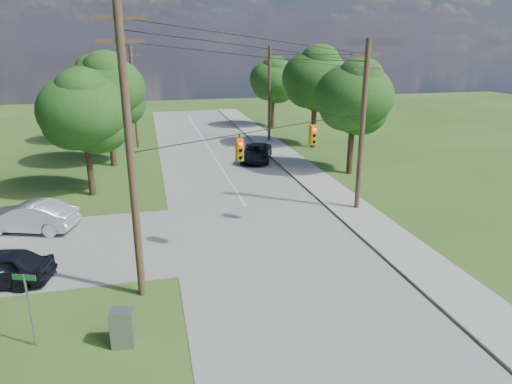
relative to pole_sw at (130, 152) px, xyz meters
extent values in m
plane|color=#294C19|center=(4.60, -0.40, -6.23)|extent=(140.00, 140.00, 0.00)
cube|color=gray|center=(6.60, 4.60, -6.21)|extent=(10.00, 100.00, 0.03)
cube|color=#A3A299|center=(13.30, 4.60, -6.17)|extent=(2.60, 100.00, 0.12)
cylinder|color=brown|center=(0.00, 0.00, -0.23)|extent=(0.32, 0.32, 12.00)
cube|color=brown|center=(0.00, 0.00, 4.87)|extent=(2.00, 0.12, 0.14)
cube|color=brown|center=(0.00, 0.00, 4.07)|extent=(1.70, 0.12, 0.14)
cylinder|color=brown|center=(13.50, 7.60, -0.98)|extent=(0.32, 0.32, 10.50)
cube|color=brown|center=(13.50, 7.60, 3.37)|extent=(2.00, 0.12, 0.14)
cube|color=brown|center=(13.50, 7.60, 2.57)|extent=(1.70, 0.12, 0.14)
cylinder|color=brown|center=(13.50, 29.60, -1.23)|extent=(0.32, 0.32, 10.00)
cube|color=brown|center=(13.50, 29.60, 2.87)|extent=(2.00, 0.12, 0.14)
cylinder|color=brown|center=(-0.40, 29.60, -1.23)|extent=(0.32, 0.32, 10.00)
cube|color=brown|center=(-0.40, 29.60, 2.87)|extent=(2.00, 0.12, 0.14)
cylinder|color=black|center=(6.75, 3.80, 4.12)|extent=(13.52, 7.63, 1.53)
cylinder|color=black|center=(6.75, 3.80, 3.72)|extent=(13.52, 7.63, 1.53)
cylinder|color=black|center=(6.75, 3.80, 3.32)|extent=(13.52, 7.63, 1.53)
cylinder|color=black|center=(13.50, 18.60, 3.12)|extent=(0.03, 22.00, 0.53)
cylinder|color=black|center=(-0.20, 14.80, 3.87)|extent=(0.43, 29.60, 2.03)
cylinder|color=black|center=(13.50, 18.60, 2.72)|extent=(0.03, 22.00, 0.53)
cylinder|color=black|center=(-0.20, 14.80, 3.47)|extent=(0.43, 29.60, 2.03)
cylinder|color=black|center=(6.75, 3.80, -0.03)|extent=(13.52, 7.63, 0.04)
cube|color=#D29A0C|center=(4.86, 2.62, -0.75)|extent=(0.32, 0.22, 1.05)
sphere|color=#FF0C05|center=(4.86, 2.48, -0.40)|extent=(0.17, 0.17, 0.17)
cube|color=#D29A0C|center=(4.86, 2.86, -0.75)|extent=(0.32, 0.22, 1.05)
sphere|color=#FF0C05|center=(4.86, 3.00, -0.40)|extent=(0.17, 0.17, 0.17)
cube|color=#D29A0C|center=(9.45, 5.20, -0.75)|extent=(0.32, 0.22, 1.05)
sphere|color=#FF0C05|center=(9.45, 5.06, -0.40)|extent=(0.17, 0.17, 0.17)
cube|color=#D29A0C|center=(9.45, 5.44, -0.75)|extent=(0.32, 0.22, 1.05)
sphere|color=#FF0C05|center=(9.45, 5.58, -0.40)|extent=(0.17, 0.17, 0.17)
cylinder|color=#423021|center=(-3.40, 14.60, -4.65)|extent=(0.45, 0.45, 3.15)
ellipsoid|color=#1C4615|center=(-3.40, 14.60, -0.29)|extent=(6.00, 6.00, 4.92)
cylinder|color=#423021|center=(-2.40, 22.60, -4.48)|extent=(0.50, 0.50, 3.50)
ellipsoid|color=#1C4615|center=(-2.40, 22.60, 0.37)|extent=(6.40, 6.40, 5.25)
cylinder|color=#423021|center=(-4.40, 32.60, -4.57)|extent=(0.48, 0.47, 3.32)
ellipsoid|color=#1C4615|center=(-4.40, 32.60, 0.04)|extent=(6.00, 6.00, 4.92)
cylinder|color=#423021|center=(16.60, 15.60, -4.57)|extent=(0.48, 0.48, 3.32)
ellipsoid|color=#1C4615|center=(16.60, 15.60, 0.04)|extent=(6.20, 6.20, 5.08)
cylinder|color=#423021|center=(17.10, 25.60, -4.39)|extent=(0.52, 0.52, 3.67)
ellipsoid|color=#1C4615|center=(17.10, 25.60, 0.70)|extent=(6.60, 6.60, 5.41)
cylinder|color=#423021|center=(16.10, 37.60, -4.65)|extent=(0.45, 0.45, 3.15)
ellipsoid|color=#1C4615|center=(16.10, 37.60, -0.29)|extent=(5.80, 5.80, 4.76)
imported|color=silver|center=(-6.17, 8.48, -5.34)|extent=(5.50, 3.32, 1.71)
imported|color=black|center=(10.10, 21.32, -5.44)|extent=(4.18, 5.96, 1.51)
cube|color=gray|center=(-0.63, -3.42, -5.52)|extent=(0.87, 0.68, 1.43)
cylinder|color=gray|center=(-3.70, -2.71, -4.81)|extent=(0.07, 0.07, 2.83)
cube|color=#166128|center=(-3.70, -2.71, -3.51)|extent=(0.81, 0.32, 0.20)
camera|label=1|loc=(0.76, -17.86, 4.03)|focal=32.00mm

